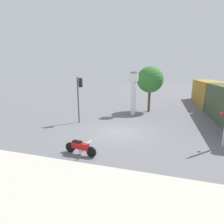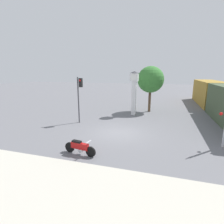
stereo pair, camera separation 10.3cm
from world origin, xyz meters
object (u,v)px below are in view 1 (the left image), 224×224
(motorcycle, at_px, (80,147))
(freight_train, at_px, (218,98))
(traffic_light, at_px, (79,92))
(street_tree, at_px, (150,80))
(clock_tower, at_px, (134,87))

(motorcycle, height_order, freight_train, freight_train)
(traffic_light, height_order, street_tree, street_tree)
(clock_tower, xyz_separation_m, freight_train, (9.42, 4.29, -1.42))
(clock_tower, bearing_deg, street_tree, 53.49)
(clock_tower, height_order, street_tree, street_tree)
(freight_train, bearing_deg, street_tree, -164.42)
(clock_tower, xyz_separation_m, traffic_light, (-4.20, -4.57, -0.22))
(motorcycle, distance_m, traffic_light, 7.07)
(motorcycle, height_order, clock_tower, clock_tower)
(street_tree, bearing_deg, clock_tower, -126.51)
(freight_train, bearing_deg, motorcycle, -125.84)
(motorcycle, xyz_separation_m, freight_train, (10.69, 14.80, 1.26))
(motorcycle, distance_m, freight_train, 18.30)
(clock_tower, bearing_deg, freight_train, 24.50)
(freight_train, relative_size, traffic_light, 5.11)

